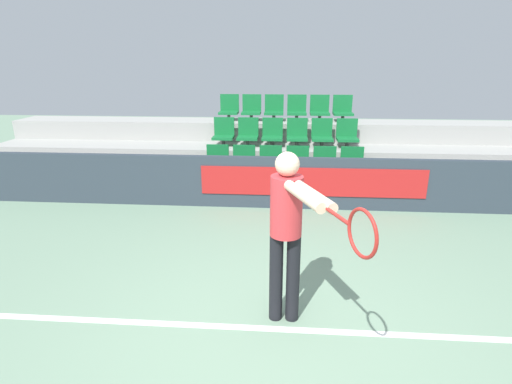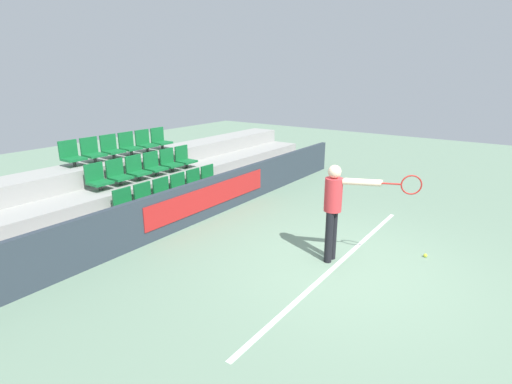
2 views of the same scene
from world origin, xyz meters
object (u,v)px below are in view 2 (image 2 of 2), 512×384
at_px(stadium_chair_13, 92,151).
at_px(stadium_chair_16, 145,142).
at_px(stadium_chair_6, 98,179).
at_px(stadium_chair_8, 137,169).
at_px(stadium_chair_7, 118,174).
at_px(stadium_chair_11, 184,158).
at_px(stadium_chair_2, 164,192).
at_px(stadium_chair_10, 170,162).
at_px(stadium_chair_14, 111,148).
at_px(stadium_chair_5, 211,178).
at_px(tennis_player, 337,204).
at_px(stadium_chair_0, 126,204).
at_px(stadium_chair_9, 154,165).
at_px(stadium_chair_15, 129,145).
at_px(stadium_chair_4, 197,182).
at_px(stadium_chair_17, 160,140).
at_px(stadium_chair_3, 181,187).
at_px(tennis_ball, 425,255).
at_px(stadium_chair_1, 146,198).
at_px(stadium_chair_12, 71,155).

distance_m(stadium_chair_13, stadium_chair_16, 1.49).
bearing_deg(stadium_chair_6, stadium_chair_8, 0.00).
bearing_deg(stadium_chair_7, stadium_chair_16, 30.08).
xyz_separation_m(stadium_chair_11, stadium_chair_16, (-0.50, 0.87, 0.39)).
bearing_deg(stadium_chair_2, stadium_chair_13, 106.05).
distance_m(stadium_chair_8, stadium_chair_16, 1.38).
height_order(stadium_chair_10, stadium_chair_16, stadium_chair_16).
bearing_deg(stadium_chair_14, stadium_chair_10, -40.98).
distance_m(stadium_chair_14, stadium_chair_16, 1.00).
height_order(stadium_chair_5, stadium_chair_10, stadium_chair_10).
relative_size(stadium_chair_14, tennis_player, 0.33).
xyz_separation_m(stadium_chair_5, stadium_chair_8, (-1.49, 0.87, 0.39)).
bearing_deg(stadium_chair_0, stadium_chair_6, 90.00).
height_order(stadium_chair_9, stadium_chair_16, stadium_chair_16).
xyz_separation_m(stadium_chair_14, stadium_chair_15, (0.50, 0.00, 0.00)).
xyz_separation_m(stadium_chair_9, stadium_chair_14, (-0.50, 0.87, 0.39)).
distance_m(stadium_chair_4, stadium_chair_13, 2.42).
height_order(stadium_chair_4, stadium_chair_17, stadium_chair_17).
xyz_separation_m(stadium_chair_3, stadium_chair_11, (1.00, 0.87, 0.39)).
bearing_deg(stadium_chair_17, stadium_chair_5, -90.00).
bearing_deg(stadium_chair_5, stadium_chair_13, 139.02).
xyz_separation_m(stadium_chair_4, tennis_ball, (0.37, -5.11, -0.60)).
bearing_deg(stadium_chair_8, stadium_chair_17, 30.08).
bearing_deg(stadium_chair_10, tennis_player, -98.16).
distance_m(stadium_chair_13, tennis_player, 5.65).
xyz_separation_m(stadium_chair_5, tennis_ball, (-0.13, -5.11, -0.60)).
bearing_deg(stadium_chair_17, tennis_player, -101.88).
distance_m(stadium_chair_7, tennis_player, 4.78).
bearing_deg(tennis_ball, tennis_player, 129.63).
xyz_separation_m(stadium_chair_1, stadium_chair_16, (1.49, 1.73, 0.78)).
distance_m(stadium_chair_8, tennis_player, 4.72).
xyz_separation_m(stadium_chair_14, tennis_player, (0.32, -5.58, -0.38)).
height_order(stadium_chair_3, stadium_chair_12, stadium_chair_12).
xyz_separation_m(stadium_chair_4, stadium_chair_10, (0.00, 0.87, 0.39)).
relative_size(stadium_chair_2, stadium_chair_9, 1.00).
xyz_separation_m(stadium_chair_6, tennis_ball, (2.36, -5.98, -0.99)).
height_order(stadium_chair_4, tennis_player, tennis_player).
height_order(stadium_chair_3, stadium_chair_10, stadium_chair_10).
distance_m(stadium_chair_7, stadium_chair_14, 1.07).
bearing_deg(stadium_chair_5, stadium_chair_0, 180.00).
height_order(stadium_chair_7, stadium_chair_17, stadium_chair_17).
relative_size(stadium_chair_1, stadium_chair_16, 1.00).
distance_m(stadium_chair_6, stadium_chair_12, 0.95).
bearing_deg(tennis_player, stadium_chair_15, 65.40).
xyz_separation_m(stadium_chair_2, stadium_chair_16, (1.00, 1.73, 0.78)).
relative_size(stadium_chair_11, stadium_chair_14, 1.00).
bearing_deg(stadium_chair_11, stadium_chair_2, -149.92).
bearing_deg(stadium_chair_16, stadium_chair_6, -156.52).
relative_size(stadium_chair_5, stadium_chair_17, 1.00).
distance_m(stadium_chair_3, stadium_chair_14, 1.96).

